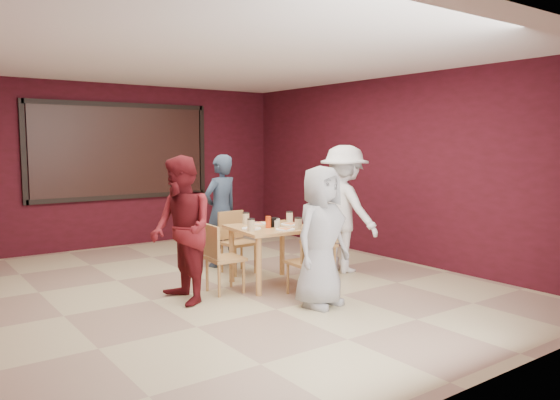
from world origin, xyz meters
TOP-DOWN VIEW (x-y plane):
  - floor at (0.00, 0.00)m, footprint 7.00×7.00m
  - window_blinds at (0.00, 3.45)m, footprint 3.00×0.02m
  - dining_table at (0.56, -0.23)m, footprint 1.04×1.04m
  - chair_front at (0.61, -0.94)m, footprint 0.41×0.41m
  - chair_back at (0.55, 0.62)m, footprint 0.43×0.43m
  - chair_left at (-0.16, -0.19)m, footprint 0.42×0.42m
  - chair_right at (1.43, -0.24)m, footprint 0.55×0.55m
  - diner_front at (0.48, -1.29)m, footprint 0.85×0.64m
  - diner_back at (0.59, 1.07)m, footprint 0.66×0.51m
  - diner_left at (-0.70, -0.29)m, footprint 0.66×0.83m
  - diner_right at (1.80, -0.23)m, footprint 0.70×1.16m

SIDE VIEW (x-z plane):
  - floor at x=0.00m, z-range 0.00..0.00m
  - chair_front at x=0.61m, z-range 0.05..0.84m
  - chair_left at x=-0.16m, z-range 0.05..0.89m
  - chair_back at x=0.55m, z-range 0.06..0.90m
  - chair_right at x=1.43m, z-range 0.06..0.93m
  - dining_table at x=0.56m, z-range 0.21..1.10m
  - diner_front at x=0.48m, z-range 0.00..1.55m
  - diner_back at x=0.59m, z-range 0.00..1.63m
  - diner_left at x=-0.70m, z-range 0.00..1.66m
  - diner_right at x=1.80m, z-range 0.00..1.76m
  - window_blinds at x=0.00m, z-range 0.90..2.40m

